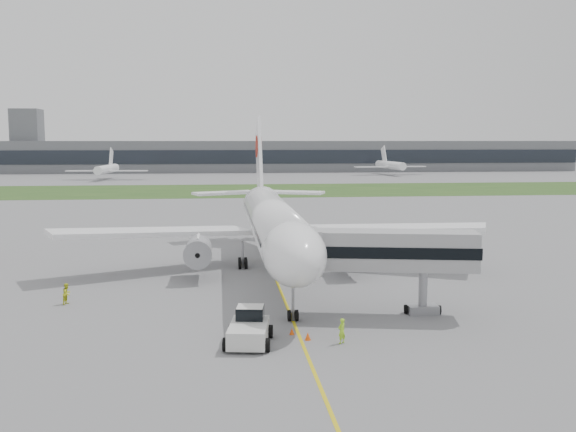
{
  "coord_description": "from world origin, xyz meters",
  "views": [
    {
      "loc": [
        -5.77,
        -64.8,
        14.46
      ],
      "look_at": [
        1.43,
        2.0,
        6.47
      ],
      "focal_mm": 40.0,
      "sensor_mm": 36.0,
      "label": 1
    }
  ],
  "objects": [
    {
      "name": "ground",
      "position": [
        0.0,
        0.0,
        0.0
      ],
      "size": [
        600.0,
        600.0,
        0.0
      ],
      "primitive_type": "plane",
      "color": "gray",
      "rests_on": "ground"
    },
    {
      "name": "apron_markings",
      "position": [
        0.0,
        -5.0,
        0.0
      ],
      "size": [
        70.0,
        70.0,
        0.04
      ],
      "primitive_type": null,
      "color": "gold",
      "rests_on": "ground"
    },
    {
      "name": "grass_strip",
      "position": [
        0.0,
        120.0,
        0.01
      ],
      "size": [
        600.0,
        50.0,
        0.02
      ],
      "primitive_type": "cube",
      "color": "#22461A",
      "rests_on": "ground"
    },
    {
      "name": "terminal_building",
      "position": [
        0.0,
        229.87,
        7.0
      ],
      "size": [
        320.0,
        22.3,
        14.0
      ],
      "color": "slate",
      "rests_on": "ground"
    },
    {
      "name": "control_tower",
      "position": [
        -90.0,
        232.0,
        0.0
      ],
      "size": [
        12.0,
        12.0,
        56.0
      ],
      "primitive_type": null,
      "color": "slate",
      "rests_on": "ground"
    },
    {
      "name": "airliner",
      "position": [
        0.0,
        4.87,
        5.66
      ],
      "size": [
        48.13,
        53.95,
        17.88
      ],
      "color": "white",
      "rests_on": "ground"
    },
    {
      "name": "pushback_tug",
      "position": [
        -3.77,
        -20.19,
        1.12
      ],
      "size": [
        3.79,
        5.1,
        2.44
      ],
      "rotation": [
        0.0,
        0.0,
        -0.15
      ],
      "color": "silver",
      "rests_on": "ground"
    },
    {
      "name": "jet_bridge",
      "position": [
        6.87,
        -13.92,
        5.36
      ],
      "size": [
        15.89,
        6.02,
        7.24
      ],
      "rotation": [
        0.0,
        0.0,
        -0.19
      ],
      "color": "#99999B",
      "rests_on": "ground"
    },
    {
      "name": "safety_cone_left",
      "position": [
        -0.5,
        -18.6,
        0.25
      ],
      "size": [
        0.36,
        0.36,
        0.5
      ],
      "primitive_type": "cone",
      "color": "#FF530D",
      "rests_on": "ground"
    },
    {
      "name": "safety_cone_right",
      "position": [
        0.5,
        -20.06,
        0.3
      ],
      "size": [
        0.43,
        0.43,
        0.6
      ],
      "primitive_type": "cone",
      "color": "#FF530D",
      "rests_on": "ground"
    },
    {
      "name": "ground_crew_near",
      "position": [
        2.8,
        -21.06,
        0.92
      ],
      "size": [
        0.8,
        0.76,
        1.83
      ],
      "primitive_type": "imported",
      "rotation": [
        0.0,
        0.0,
        3.81
      ],
      "color": "#ACF428",
      "rests_on": "ground"
    },
    {
      "name": "ground_crew_far",
      "position": [
        -19.28,
        -7.58,
        0.94
      ],
      "size": [
        0.97,
        1.1,
        1.88
      ],
      "primitive_type": "imported",
      "rotation": [
        0.0,
        0.0,
        1.24
      ],
      "color": "#CED824",
      "rests_on": "ground"
    },
    {
      "name": "distant_aircraft_left",
      "position": [
        -46.35,
        174.56,
        0.0
      ],
      "size": [
        31.11,
        27.93,
        11.19
      ],
      "primitive_type": null,
      "rotation": [
        0.0,
        0.0,
        -0.08
      ],
      "color": "white",
      "rests_on": "ground"
    },
    {
      "name": "distant_aircraft_right",
      "position": [
        65.08,
        195.81,
        0.0
      ],
      "size": [
        33.23,
        30.05,
        11.65
      ],
      "primitive_type": null,
      "rotation": [
        0.0,
        0.0,
        0.11
      ],
      "color": "white",
      "rests_on": "ground"
    }
  ]
}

